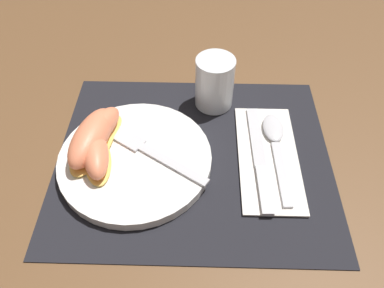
{
  "coord_description": "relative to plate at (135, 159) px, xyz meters",
  "views": [
    {
      "loc": [
        0.01,
        -0.37,
        0.46
      ],
      "look_at": [
        -0.0,
        0.01,
        0.02
      ],
      "focal_mm": 35.0,
      "sensor_mm": 36.0,
      "label": 1
    }
  ],
  "objects": [
    {
      "name": "ground_plane",
      "position": [
        0.09,
        0.02,
        -0.01
      ],
      "size": [
        3.0,
        3.0,
        0.0
      ],
      "primitive_type": "plane",
      "color": "brown"
    },
    {
      "name": "placemat",
      "position": [
        0.09,
        0.02,
        -0.01
      ],
      "size": [
        0.43,
        0.36,
        0.0
      ],
      "color": "black",
      "rests_on": "ground_plane"
    },
    {
      "name": "plate",
      "position": [
        0.0,
        0.0,
        0.0
      ],
      "size": [
        0.23,
        0.23,
        0.02
      ],
      "color": "white",
      "rests_on": "placemat"
    },
    {
      "name": "juice_glass",
      "position": [
        0.12,
        0.14,
        0.03
      ],
      "size": [
        0.07,
        0.07,
        0.09
      ],
      "color": "silver",
      "rests_on": "placemat"
    },
    {
      "name": "napkin",
      "position": [
        0.21,
        0.01,
        -0.01
      ],
      "size": [
        0.09,
        0.21,
        0.0
      ],
      "color": "white",
      "rests_on": "placemat"
    },
    {
      "name": "knife",
      "position": [
        0.19,
        0.01,
        -0.0
      ],
      "size": [
        0.02,
        0.21,
        0.01
      ],
      "color": "silver",
      "rests_on": "napkin"
    },
    {
      "name": "spoon",
      "position": [
        0.22,
        0.05,
        -0.0
      ],
      "size": [
        0.04,
        0.18,
        0.01
      ],
      "color": "silver",
      "rests_on": "napkin"
    },
    {
      "name": "fork",
      "position": [
        0.01,
        0.01,
        0.01
      ],
      "size": [
        0.18,
        0.12,
        0.0
      ],
      "color": "silver",
      "rests_on": "plate"
    },
    {
      "name": "citrus_wedge_0",
      "position": [
        -0.06,
        0.03,
        0.03
      ],
      "size": [
        0.09,
        0.12,
        0.04
      ],
      "color": "#F7C656",
      "rests_on": "plate"
    },
    {
      "name": "citrus_wedge_1",
      "position": [
        -0.07,
        0.01,
        0.03
      ],
      "size": [
        0.08,
        0.13,
        0.05
      ],
      "color": "#F7C656",
      "rests_on": "plate"
    },
    {
      "name": "citrus_wedge_2",
      "position": [
        -0.05,
        -0.01,
        0.02
      ],
      "size": [
        0.06,
        0.1,
        0.04
      ],
      "color": "#F7C656",
      "rests_on": "plate"
    }
  ]
}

